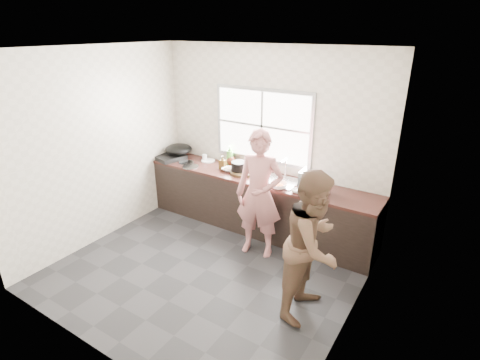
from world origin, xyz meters
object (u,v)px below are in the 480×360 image
Objects in this scene: black_pot at (239,167)px; wok at (179,149)px; bowl_mince at (229,170)px; bowl_crabs at (278,186)px; burner at (169,157)px; dish_rack at (315,182)px; bowl_held at (297,190)px; pot_lid_right at (186,163)px; plate_food at (208,161)px; woman at (259,198)px; bottle_green at (230,155)px; cutting_board at (243,172)px; glass_jar at (205,158)px; person_side at (313,245)px; bottle_brown_short at (231,159)px; bottle_brown_tall at (223,163)px; pot_lid_left at (191,167)px.

black_pot is 1.25m from wok.
bowl_crabs is at bearing -10.32° from bowl_mince.
burner is 2.57m from dish_rack.
bowl_held reaches higher than pot_lid_right.
dish_rack is at bearing -7.18° from plate_food.
wok reaches higher than bowl_held.
black_pot is (-0.66, 0.54, 0.14)m from woman.
bowl_crabs is 0.43× the size of burner.
wok is (-0.91, -0.18, -0.01)m from bottle_green.
bowl_crabs is at bearing -3.62° from pot_lid_right.
bowl_held is 0.46× the size of dish_rack.
wok reaches higher than cutting_board.
burner is at bearing 177.21° from bowl_held.
bowl_held is (0.38, 0.34, 0.08)m from woman.
glass_jar is at bearing 170.64° from dish_rack.
glass_jar is 0.25× the size of burner.
dish_rack is (1.17, -0.08, 0.13)m from cutting_board.
bowl_crabs is (0.70, -0.20, 0.01)m from cutting_board.
burner is (-3.04, 1.15, 0.08)m from person_side.
cutting_board is at bearing 8.14° from black_pot.
bowl_crabs is 1.19m from bottle_green.
black_pot is 1.36× the size of bottle_brown_short.
bottle_brown_tall is (0.40, -0.15, 0.09)m from plate_food.
woman reaches higher than pot_lid_left.
cutting_board reaches higher than pot_lid_right.
person_side is 2.90m from pot_lid_right.
pot_lid_left is at bearing -179.41° from dish_rack.
bottle_brown_tall reaches higher than bottle_brown_short.
dish_rack is (0.58, 0.47, 0.20)m from woman.
wok reaches higher than plate_food.
bottle_brown_tall is at bearing 5.65° from burner.
woman is 1.55m from plate_food.
wok is at bearing 172.69° from bowl_crabs.
bottle_brown_short is at bearing 147.67° from cutting_board.
bottle_brown_short is 0.48m from glass_jar.
wok is (-1.90, 0.60, 0.19)m from woman.
bottle_brown_tall is 0.49× the size of dish_rack.
plate_food is 1.97m from dish_rack.
dish_rack reaches higher than bottle_brown_tall.
wok is at bearing 68.43° from person_side.
glass_jar is (-0.60, 0.18, 0.03)m from bowl_mince.
bottle_brown_short is at bearing 8.80° from plate_food.
woman is 4.17× the size of dish_rack.
bowl_mince is 0.95m from bowl_crabs.
wok is (-2.28, 0.26, 0.12)m from bowl_held.
pot_lid_right is at bearing 68.87° from person_side.
plate_food is at bearing 46.86° from pot_lid_right.
cutting_board is 2.05× the size of bowl_crabs.
person_side reaches higher than dish_rack.
glass_jar is at bearing 163.58° from bottle_brown_tall.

